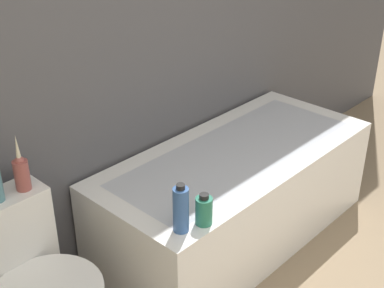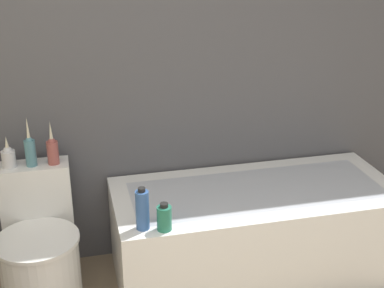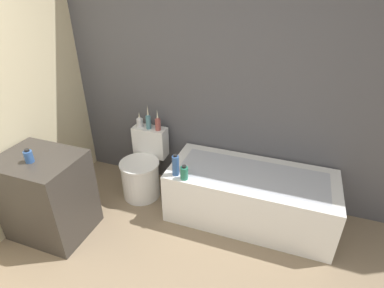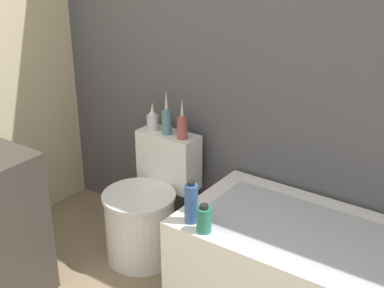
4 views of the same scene
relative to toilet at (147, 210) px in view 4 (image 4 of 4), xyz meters
name	(u,v)px [view 4 (image 4 of 4)]	position (x,y,z in m)	size (l,w,h in m)	color
wall_back_tiled	(258,45)	(0.49, 0.39, 1.00)	(6.40, 0.06, 2.60)	#4C4C51
toilet	(147,210)	(0.00, 0.00, 0.00)	(0.44, 0.60, 0.73)	white
vase_gold	(153,120)	(-0.12, 0.22, 0.49)	(0.07, 0.07, 0.18)	silver
vase_silver	(167,120)	(0.00, 0.21, 0.52)	(0.06, 0.06, 0.28)	teal
vase_bronze	(182,125)	(0.12, 0.21, 0.51)	(0.06, 0.06, 0.25)	#994C47
shampoo_bottle_tall	(191,203)	(0.53, -0.28, 0.35)	(0.07, 0.07, 0.22)	#335999
shampoo_bottle_short	(204,219)	(0.63, -0.32, 0.31)	(0.07, 0.07, 0.15)	#267259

